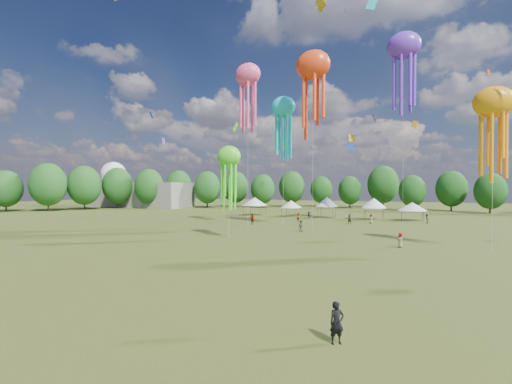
% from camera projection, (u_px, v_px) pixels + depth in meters
% --- Properties ---
extents(ground, '(300.00, 300.00, 0.00)m').
position_uv_depth(ground, '(169.00, 307.00, 18.06)').
color(ground, '#384416').
rests_on(ground, ground).
extents(observer_main, '(0.75, 0.71, 1.73)m').
position_uv_depth(observer_main, '(337.00, 323.00, 13.78)').
color(observer_main, black).
rests_on(observer_main, ground).
extents(spectator_near, '(0.95, 0.83, 1.65)m').
position_uv_depth(spectator_near, '(301.00, 226.00, 48.65)').
color(spectator_near, gray).
rests_on(spectator_near, ground).
extents(spectators_far, '(28.81, 29.22, 1.85)m').
position_uv_depth(spectators_far, '(340.00, 220.00, 58.43)').
color(spectators_far, gray).
rests_on(spectators_far, ground).
extents(festival_tents, '(38.65, 6.59, 4.41)m').
position_uv_depth(festival_tents, '(325.00, 203.00, 71.39)').
color(festival_tents, '#47474C').
rests_on(festival_tents, ground).
extents(show_kites, '(35.26, 27.11, 32.28)m').
position_uv_depth(show_kites, '(334.00, 89.00, 51.40)').
color(show_kites, '#19CADC').
rests_on(show_kites, ground).
extents(small_kites, '(67.95, 62.68, 46.21)m').
position_uv_depth(small_kites, '(330.00, 44.00, 55.52)').
color(small_kites, '#19CADC').
rests_on(small_kites, ground).
extents(treeline, '(201.57, 95.24, 13.43)m').
position_uv_depth(treeline, '(332.00, 187.00, 76.60)').
color(treeline, '#38281C').
rests_on(treeline, ground).
extents(hangar, '(40.00, 12.00, 8.00)m').
position_uv_depth(hangar, '(135.00, 195.00, 113.13)').
color(hangar, gray).
rests_on(hangar, ground).
extents(radome, '(9.00, 9.00, 16.00)m').
position_uv_depth(radome, '(114.00, 178.00, 125.06)').
color(radome, white).
rests_on(radome, ground).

